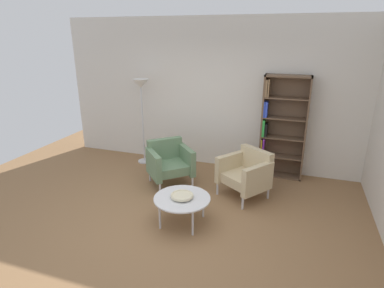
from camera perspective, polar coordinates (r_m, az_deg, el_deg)
ground_plane at (r=4.68m, az=-4.21°, el=-14.22°), size 8.32×8.32×0.00m
plaster_back_panel at (r=6.35m, az=4.22°, el=8.89°), size 6.40×0.12×2.90m
bookshelf_tall at (r=6.07m, az=15.57°, el=2.86°), size 0.80×0.30×1.90m
coffee_table_low at (r=4.53m, az=-1.79°, el=-9.91°), size 0.80×0.80×0.40m
decorative_bowl at (r=4.50m, az=-1.80°, el=-9.20°), size 0.32×0.32×0.05m
armchair_by_bookshelf at (r=5.32m, az=9.70°, el=-5.08°), size 0.95×0.93×0.78m
armchair_near_window at (r=5.70m, az=-4.12°, el=-3.17°), size 0.95×0.95×0.78m
floor_lamp_torchiere at (r=6.46m, az=-9.08°, el=8.87°), size 0.32×0.32×1.74m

